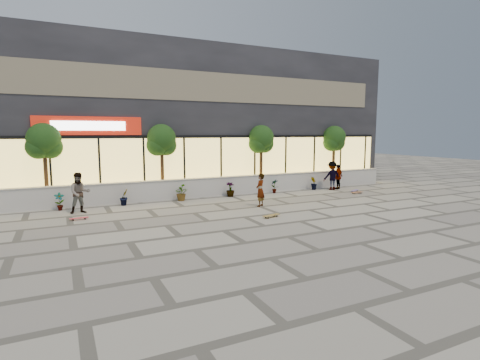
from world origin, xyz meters
name	(u,v)px	position (x,y,z in m)	size (l,w,h in m)	color
ground	(300,221)	(0.00, 0.00, 0.00)	(80.00, 80.00, 0.00)	#A7A391
planter_wall	(228,186)	(0.00, 7.00, 0.52)	(22.00, 0.42, 1.04)	beige
retail_building	(195,121)	(0.00, 12.49, 4.25)	(24.00, 9.17, 8.50)	black
shrub_a	(59,202)	(-8.50, 6.45, 0.41)	(0.43, 0.29, 0.81)	#173912
shrub_b	(124,197)	(-5.70, 6.45, 0.41)	(0.45, 0.36, 0.81)	#173912
shrub_c	(181,193)	(-2.90, 6.45, 0.41)	(0.73, 0.63, 0.81)	#173912
shrub_d	(230,189)	(-0.10, 6.45, 0.41)	(0.45, 0.45, 0.81)	#173912
shrub_e	(274,186)	(2.70, 6.45, 0.41)	(0.43, 0.29, 0.81)	#173912
shrub_f	(314,183)	(5.50, 6.45, 0.41)	(0.45, 0.36, 0.81)	#173912
tree_west	(44,143)	(-9.00, 7.70, 2.99)	(1.60, 1.50, 3.92)	#433118
tree_midwest	(162,142)	(-3.50, 7.70, 2.99)	(1.60, 1.50, 3.92)	#433118
tree_mideast	(261,141)	(2.50, 7.70, 2.99)	(1.60, 1.50, 3.92)	#433118
tree_east	(334,140)	(8.00, 7.70, 2.99)	(1.60, 1.50, 3.92)	#433118
skater_center	(260,190)	(0.06, 3.37, 0.78)	(0.57, 0.37, 1.56)	white
skater_left	(80,193)	(-7.69, 5.42, 0.89)	(0.86, 0.67, 1.77)	#9D8265
skater_right_near	(338,177)	(7.00, 6.01, 0.77)	(0.90, 0.37, 1.53)	silver
skater_right_far	(332,176)	(6.50, 5.99, 0.87)	(1.12, 0.64, 1.73)	maroon
skateboard_center	(271,215)	(-0.67, 1.11, 0.08)	(0.86, 0.42, 0.10)	olive
skateboard_left	(79,218)	(-7.82, 4.09, 0.07)	(0.72, 0.22, 0.09)	red
skateboard_right_near	(357,192)	(6.83, 4.18, 0.08)	(0.80, 0.25, 0.09)	brown
skateboard_right_far	(355,191)	(7.17, 4.73, 0.08)	(0.82, 0.60, 0.10)	#625093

